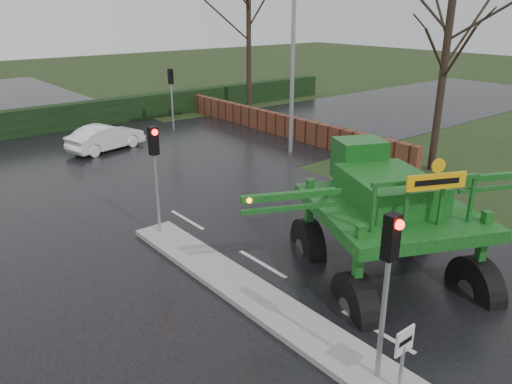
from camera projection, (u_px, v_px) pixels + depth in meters
ground at (377, 332)px, 11.14m from camera, size 140.00×140.00×0.00m
road_main at (158, 203)px, 18.41m from camera, size 14.00×80.00×0.02m
road_cross at (94, 166)px, 22.77m from camera, size 80.00×12.00×0.02m
median_island at (248, 292)px, 12.52m from camera, size 1.20×10.00×0.16m
hedge_row at (37, 121)px, 28.33m from camera, size 44.00×0.90×1.50m
brick_wall at (269, 122)px, 28.78m from camera, size 0.40×20.00×1.20m
keep_left_sign at (404, 350)px, 8.91m from camera, size 0.50×0.07×1.35m
traffic_signal_near at (389, 264)px, 8.73m from camera, size 0.26×0.33×3.52m
traffic_signal_mid at (155, 157)px, 14.91m from camera, size 0.26×0.33×3.52m
traffic_signal_far at (171, 85)px, 28.63m from camera, size 0.26×0.33×3.52m
street_light_right at (289, 26)px, 22.63m from camera, size 3.85×0.30×10.00m
tree_right_near at (446, 49)px, 20.50m from camera, size 5.60×5.60×9.64m
tree_right_far at (249, 12)px, 31.84m from camera, size 7.00×7.00×12.05m
crop_sprayer at (357, 222)px, 11.40m from camera, size 7.58×6.28×4.63m
white_sedan at (108, 150)px, 25.26m from camera, size 4.17×2.30×1.30m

